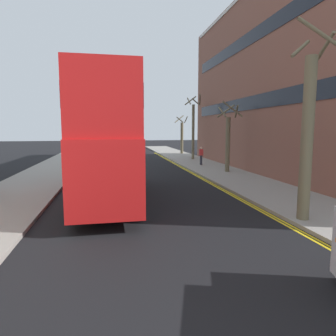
{
  "coord_description": "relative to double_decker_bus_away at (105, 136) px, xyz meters",
  "views": [
    {
      "loc": [
        -1.72,
        -0.92,
        3.36
      ],
      "look_at": [
        0.5,
        11.0,
        1.8
      ],
      "focal_mm": 32.59,
      "sensor_mm": 36.0,
      "label": 1
    }
  ],
  "objects": [
    {
      "name": "sidewalk_left",
      "position": [
        -4.48,
        2.12,
        -2.96
      ],
      "size": [
        4.0,
        80.0,
        0.14
      ],
      "primitive_type": "cube",
      "color": "gray",
      "rests_on": "ground"
    },
    {
      "name": "townhouse_terrace_right",
      "position": [
        15.52,
        6.72,
        3.91
      ],
      "size": [
        10.08,
        28.0,
        13.87
      ],
      "color": "brown",
      "rests_on": "ground"
    },
    {
      "name": "street_tree_far",
      "position": [
        9.5,
        24.56,
        -0.63
      ],
      "size": [
        1.58,
        1.71,
        5.04
      ],
      "color": "#6B6047",
      "rests_on": "sidewalk_right"
    },
    {
      "name": "kerb_line_outer",
      "position": [
        6.42,
        0.12,
        -3.03
      ],
      "size": [
        0.1,
        56.0,
        0.01
      ],
      "primitive_type": "cube",
      "color": "yellow",
      "rests_on": "ground"
    },
    {
      "name": "street_tree_distant",
      "position": [
        7.02,
        -5.22,
        0.12
      ],
      "size": [
        1.51,
        1.62,
        6.72
      ],
      "color": "#6B6047",
      "rests_on": "sidewalk_right"
    },
    {
      "name": "street_tree_near",
      "position": [
        8.95,
        16.92,
        0.47
      ],
      "size": [
        1.73,
        1.73,
        6.77
      ],
      "color": "#6B6047",
      "rests_on": "sidewalk_right"
    },
    {
      "name": "sidewalk_right",
      "position": [
        8.52,
        2.12,
        -2.96
      ],
      "size": [
        4.0,
        80.0,
        0.14
      ],
      "primitive_type": "cube",
      "color": "gray",
      "rests_on": "ground"
    },
    {
      "name": "kerb_line_inner",
      "position": [
        6.26,
        0.12,
        -3.03
      ],
      "size": [
        0.1,
        56.0,
        0.01
      ],
      "primitive_type": "cube",
      "color": "yellow",
      "rests_on": "ground"
    },
    {
      "name": "pedestrian_far",
      "position": [
        8.27,
        11.62,
        -2.04
      ],
      "size": [
        0.34,
        0.22,
        1.62
      ],
      "color": "#2D2D38",
      "rests_on": "sidewalk_right"
    },
    {
      "name": "street_tree_mid",
      "position": [
        8.93,
        6.93,
        -0.43
      ],
      "size": [
        1.58,
        1.6,
        5.22
      ],
      "color": "#6B6047",
      "rests_on": "sidewalk_right"
    },
    {
      "name": "double_decker_bus_away",
      "position": [
        0.0,
        0.0,
        0.0
      ],
      "size": [
        2.93,
        10.85,
        5.64
      ],
      "color": "red",
      "rests_on": "ground"
    }
  ]
}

